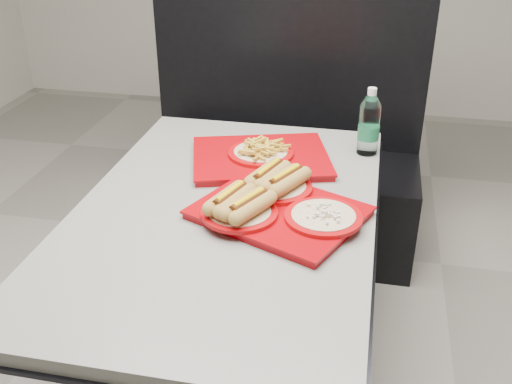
% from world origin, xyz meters
% --- Properties ---
extents(diner_table, '(0.92, 1.42, 0.75)m').
position_xyz_m(diner_table, '(0.00, 0.00, 0.58)').
color(diner_table, black).
rests_on(diner_table, ground).
extents(booth_bench, '(1.30, 0.57, 1.35)m').
position_xyz_m(booth_bench, '(0.00, 1.09, 0.40)').
color(booth_bench, black).
rests_on(booth_bench, ground).
extents(tray_near, '(0.56, 0.51, 0.10)m').
position_xyz_m(tray_near, '(0.15, -0.01, 0.79)').
color(tray_near, '#970409').
rests_on(tray_near, diner_table).
extents(tray_far, '(0.56, 0.49, 0.09)m').
position_xyz_m(tray_far, '(0.04, 0.35, 0.78)').
color(tray_far, '#970409').
rests_on(tray_far, diner_table).
extents(water_bottle, '(0.08, 0.08, 0.24)m').
position_xyz_m(water_bottle, '(0.40, 0.50, 0.86)').
color(water_bottle, silver).
rests_on(water_bottle, diner_table).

